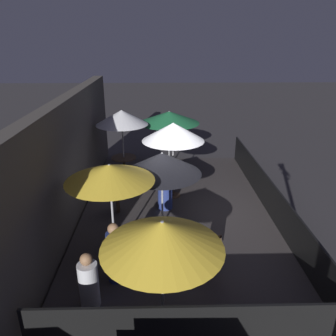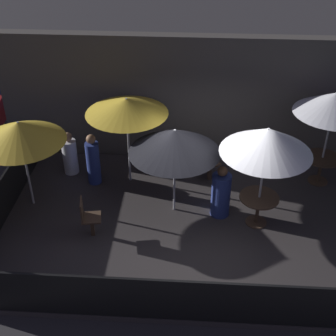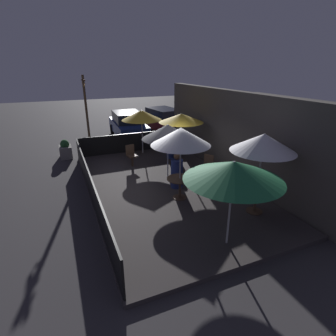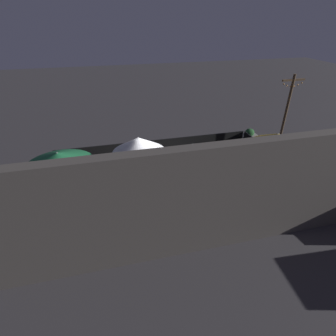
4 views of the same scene
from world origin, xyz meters
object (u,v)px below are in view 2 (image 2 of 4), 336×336
object	(u,v)px
patio_umbrella_5	(127,106)
patron_0	(221,194)
dining_table_0	(259,202)
patio_umbrella_0	(267,141)
patio_umbrella_2	(175,141)
patio_umbrella_1	(334,103)
patron_1	(70,155)
patio_umbrella_4	(20,132)
dining_table_1	(322,162)
patio_chair_1	(88,217)
patron_2	(93,161)
patio_chair_0	(209,160)

from	to	relation	value
patio_umbrella_5	patron_0	world-z (taller)	patio_umbrella_5
dining_table_0	patio_umbrella_0	bearing A→B (deg)	14.04
patio_umbrella_2	dining_table_0	world-z (taller)	patio_umbrella_2
patio_umbrella_1	patron_1	bearing A→B (deg)	179.84
patio_umbrella_1	patio_umbrella_4	world-z (taller)	patio_umbrella_1
dining_table_1	patio_chair_1	xyz separation A→B (m)	(-5.29, -2.35, -0.06)
patio_umbrella_0	patio_umbrella_2	distance (m)	1.90
patio_umbrella_1	dining_table_1	xyz separation A→B (m)	(0.00, 0.00, -1.59)
dining_table_0	patron_2	bearing A→B (deg)	161.23
dining_table_1	patio_chair_1	world-z (taller)	patio_chair_1
dining_table_0	patron_2	xyz separation A→B (m)	(-3.88, 1.32, 0.06)
patio_umbrella_4	patron_1	bearing A→B (deg)	66.43
patio_umbrella_1	patron_0	world-z (taller)	patio_umbrella_1
patio_umbrella_4	patron_0	xyz separation A→B (m)	(4.35, -0.11, -1.35)
patio_umbrella_5	patio_umbrella_0	bearing A→B (deg)	-25.88
patio_umbrella_4	patio_chair_1	world-z (taller)	patio_umbrella_4
patio_umbrella_5	dining_table_0	xyz separation A→B (m)	(3.01, -1.46, -1.49)
patio_umbrella_1	patio_umbrella_0	bearing A→B (deg)	-134.79
patio_umbrella_0	dining_table_0	size ratio (longest dim) A/B	2.78
patio_umbrella_2	patio_chair_0	world-z (taller)	patio_umbrella_2
patron_1	patron_2	distance (m)	0.80
patio_umbrella_5	patio_chair_1	world-z (taller)	patio_umbrella_5
patio_umbrella_5	dining_table_1	bearing A→B (deg)	2.98
patio_umbrella_5	patron_1	bearing A→B (deg)	170.43
patio_umbrella_2	dining_table_1	xyz separation A→B (m)	(3.54, 1.36, -1.25)
patio_chair_0	patron_0	bearing A→B (deg)	-22.11
patron_1	patron_2	xyz separation A→B (m)	(0.68, -0.40, 0.11)
patio_umbrella_0	patio_chair_1	distance (m)	3.99
patron_1	patio_umbrella_1	bearing A→B (deg)	147.82
patio_umbrella_4	patio_umbrella_1	bearing A→B (deg)	11.08
patio_umbrella_0	patron_2	xyz separation A→B (m)	(-3.88, 1.32, -1.48)
dining_table_0	patio_chair_0	world-z (taller)	patio_chair_0
patron_0	dining_table_1	bearing A→B (deg)	133.95
patron_1	patron_2	world-z (taller)	patron_2
patio_umbrella_0	patio_chair_1	world-z (taller)	patio_umbrella_0
patio_umbrella_5	patron_2	world-z (taller)	patio_umbrella_5
dining_table_1	patron_1	world-z (taller)	patron_1
patio_umbrella_4	patron_0	bearing A→B (deg)	-1.41
dining_table_0	dining_table_1	bearing A→B (deg)	45.21
patio_umbrella_2	dining_table_1	bearing A→B (deg)	21.00
patron_0	patron_2	bearing A→B (deg)	-95.19
patio_umbrella_1	patio_chair_0	world-z (taller)	patio_umbrella_1
patio_umbrella_4	patio_chair_1	xyz separation A→B (m)	(1.55, -1.01, -1.41)
patio_umbrella_4	patio_umbrella_5	xyz separation A→B (m)	(2.15, 1.09, 0.14)
patio_umbrella_0	dining_table_1	distance (m)	2.85
dining_table_1	patron_0	distance (m)	2.89
patio_umbrella_4	patio_chair_0	bearing A→B (deg)	17.79
patio_umbrella_2	patron_1	world-z (taller)	patio_umbrella_2
patio_chair_1	patron_0	world-z (taller)	patron_0
patio_chair_0	patio_chair_1	world-z (taller)	patio_chair_0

